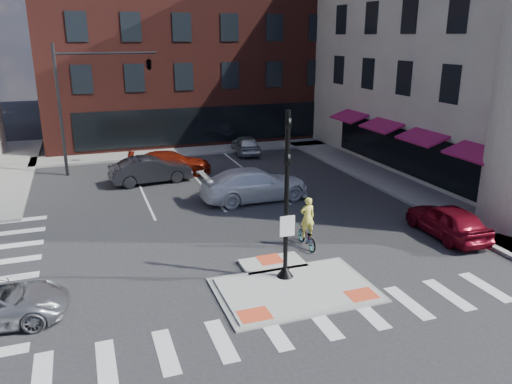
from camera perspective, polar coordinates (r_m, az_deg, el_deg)
name	(u,v)px	position (r m, az deg, el deg)	size (l,w,h in m)	color
ground	(289,284)	(17.99, 3.83, -10.46)	(120.00, 120.00, 0.00)	#28282B
refuge_island	(292,286)	(17.75, 4.16, -10.68)	(5.40, 4.65, 0.13)	gray
sidewalk_e	(389,180)	(31.12, 14.94, 1.30)	(3.00, 24.00, 0.15)	gray
sidewalk_n	(213,149)	(38.66, -4.97, 4.91)	(26.00, 3.00, 0.15)	gray
building_n	(182,43)	(47.49, -8.43, 16.51)	(24.40, 18.40, 15.50)	#56201B
building_far_left	(95,65)	(66.69, -17.94, 13.68)	(10.00, 12.00, 10.00)	slate
building_far_right	(194,54)	(70.31, -7.09, 15.33)	(12.00, 12.00, 12.00)	brown
signal_pole	(286,218)	(17.35, 3.47, -2.99)	(0.60, 0.60, 5.98)	black
mast_arm_signal	(125,73)	(32.76, -14.71, 13.03)	(6.10, 2.24, 8.00)	black
red_sedan	(447,220)	(23.25, 21.04, -3.05)	(1.73, 4.30, 1.47)	maroon
white_pickup	(255,184)	(26.53, -0.13, 0.88)	(2.38, 5.85, 1.70)	white
bg_car_dark	(151,170)	(30.33, -11.94, 2.49)	(1.66, 4.77, 1.57)	#232328
bg_car_silver	(246,145)	(37.17, -1.20, 5.45)	(1.64, 4.07, 1.39)	#B9BDC1
bg_car_red	(170,163)	(31.91, -9.77, 3.27)	(2.07, 5.09, 1.48)	maroon
cyclist	(307,230)	(20.75, 5.84, -4.38)	(0.64, 1.72, 2.16)	#3F3F44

